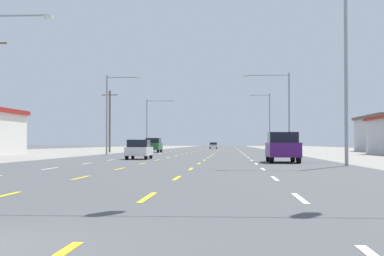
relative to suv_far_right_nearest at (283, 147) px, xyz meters
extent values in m
plane|color=#4C4C4F|center=(-7.11, 33.68, -1.03)|extent=(572.00, 572.00, 0.00)
cube|color=gray|center=(-31.86, 33.68, -1.02)|extent=(28.00, 440.00, 0.01)
cube|color=white|center=(-12.36, -10.32, -1.02)|extent=(0.14, 2.60, 0.01)
cube|color=white|center=(-12.36, -2.82, -1.02)|extent=(0.14, 2.60, 0.01)
cube|color=white|center=(-12.36, 4.68, -1.02)|extent=(0.14, 2.60, 0.01)
cube|color=white|center=(-12.36, 12.18, -1.02)|extent=(0.14, 2.60, 0.01)
cube|color=white|center=(-12.36, 19.68, -1.02)|extent=(0.14, 2.60, 0.01)
cube|color=white|center=(-12.36, 27.18, -1.02)|extent=(0.14, 2.60, 0.01)
cube|color=white|center=(-12.36, 34.68, -1.02)|extent=(0.14, 2.60, 0.01)
cube|color=white|center=(-12.36, 42.18, -1.02)|extent=(0.14, 2.60, 0.01)
cube|color=white|center=(-12.36, 49.68, -1.02)|extent=(0.14, 2.60, 0.01)
cube|color=white|center=(-12.36, 57.18, -1.02)|extent=(0.14, 2.60, 0.01)
cube|color=white|center=(-12.36, 64.68, -1.02)|extent=(0.14, 2.60, 0.01)
cube|color=white|center=(-12.36, 72.18, -1.02)|extent=(0.14, 2.60, 0.01)
cube|color=white|center=(-12.36, 79.68, -1.02)|extent=(0.14, 2.60, 0.01)
cube|color=white|center=(-12.36, 87.18, -1.02)|extent=(0.14, 2.60, 0.01)
cube|color=white|center=(-12.36, 94.68, -1.02)|extent=(0.14, 2.60, 0.01)
cube|color=white|center=(-12.36, 102.18, -1.02)|extent=(0.14, 2.60, 0.01)
cube|color=white|center=(-12.36, 109.68, -1.02)|extent=(0.14, 2.60, 0.01)
cube|color=white|center=(-12.36, 117.18, -1.02)|extent=(0.14, 2.60, 0.01)
cube|color=white|center=(-12.36, 124.68, -1.02)|extent=(0.14, 2.60, 0.01)
cube|color=white|center=(-12.36, 132.18, -1.02)|extent=(0.14, 2.60, 0.01)
cube|color=white|center=(-12.36, 139.68, -1.02)|extent=(0.14, 2.60, 0.01)
cube|color=white|center=(-12.36, 147.18, -1.02)|extent=(0.14, 2.60, 0.01)
cube|color=white|center=(-12.36, 154.68, -1.02)|extent=(0.14, 2.60, 0.01)
cube|color=white|center=(-12.36, 162.18, -1.02)|extent=(0.14, 2.60, 0.01)
cube|color=white|center=(-12.36, 169.68, -1.02)|extent=(0.14, 2.60, 0.01)
cube|color=white|center=(-12.36, 177.18, -1.02)|extent=(0.14, 2.60, 0.01)
cube|color=white|center=(-12.36, 184.68, -1.02)|extent=(0.14, 2.60, 0.01)
cube|color=yellow|center=(-8.86, -25.32, -1.02)|extent=(0.14, 2.60, 0.01)
cube|color=yellow|center=(-8.86, -17.82, -1.02)|extent=(0.14, 2.60, 0.01)
cube|color=yellow|center=(-8.86, -10.32, -1.02)|extent=(0.14, 2.60, 0.01)
cube|color=yellow|center=(-8.86, -2.82, -1.02)|extent=(0.14, 2.60, 0.01)
cube|color=yellow|center=(-8.86, 4.68, -1.02)|extent=(0.14, 2.60, 0.01)
cube|color=yellow|center=(-8.86, 12.18, -1.02)|extent=(0.14, 2.60, 0.01)
cube|color=yellow|center=(-8.86, 19.68, -1.02)|extent=(0.14, 2.60, 0.01)
cube|color=yellow|center=(-8.86, 27.18, -1.02)|extent=(0.14, 2.60, 0.01)
cube|color=yellow|center=(-8.86, 34.68, -1.02)|extent=(0.14, 2.60, 0.01)
cube|color=yellow|center=(-8.86, 42.18, -1.02)|extent=(0.14, 2.60, 0.01)
cube|color=yellow|center=(-8.86, 49.68, -1.02)|extent=(0.14, 2.60, 0.01)
cube|color=yellow|center=(-8.86, 57.18, -1.02)|extent=(0.14, 2.60, 0.01)
cube|color=yellow|center=(-8.86, 64.68, -1.02)|extent=(0.14, 2.60, 0.01)
cube|color=yellow|center=(-8.86, 72.18, -1.02)|extent=(0.14, 2.60, 0.01)
cube|color=yellow|center=(-8.86, 79.68, -1.02)|extent=(0.14, 2.60, 0.01)
cube|color=yellow|center=(-8.86, 87.18, -1.02)|extent=(0.14, 2.60, 0.01)
cube|color=yellow|center=(-8.86, 94.68, -1.02)|extent=(0.14, 2.60, 0.01)
cube|color=yellow|center=(-8.86, 102.18, -1.02)|extent=(0.14, 2.60, 0.01)
cube|color=yellow|center=(-8.86, 109.68, -1.02)|extent=(0.14, 2.60, 0.01)
cube|color=yellow|center=(-8.86, 117.18, -1.02)|extent=(0.14, 2.60, 0.01)
cube|color=yellow|center=(-8.86, 124.68, -1.02)|extent=(0.14, 2.60, 0.01)
cube|color=yellow|center=(-8.86, 132.18, -1.02)|extent=(0.14, 2.60, 0.01)
cube|color=yellow|center=(-8.86, 139.68, -1.02)|extent=(0.14, 2.60, 0.01)
cube|color=yellow|center=(-8.86, 147.18, -1.02)|extent=(0.14, 2.60, 0.01)
cube|color=yellow|center=(-8.86, 154.68, -1.02)|extent=(0.14, 2.60, 0.01)
cube|color=yellow|center=(-8.86, 162.18, -1.02)|extent=(0.14, 2.60, 0.01)
cube|color=yellow|center=(-8.86, 169.68, -1.02)|extent=(0.14, 2.60, 0.01)
cube|color=yellow|center=(-8.86, 177.18, -1.02)|extent=(0.14, 2.60, 0.01)
cube|color=yellow|center=(-8.86, 184.68, -1.02)|extent=(0.14, 2.60, 0.01)
cube|color=yellow|center=(-5.36, -25.32, -1.02)|extent=(0.14, 2.60, 0.01)
cube|color=yellow|center=(-5.36, -17.82, -1.02)|extent=(0.14, 2.60, 0.01)
cube|color=yellow|center=(-5.36, -10.32, -1.02)|extent=(0.14, 2.60, 0.01)
cube|color=yellow|center=(-5.36, -2.82, -1.02)|extent=(0.14, 2.60, 0.01)
cube|color=yellow|center=(-5.36, 4.68, -1.02)|extent=(0.14, 2.60, 0.01)
cube|color=yellow|center=(-5.36, 12.18, -1.02)|extent=(0.14, 2.60, 0.01)
cube|color=yellow|center=(-5.36, 19.68, -1.02)|extent=(0.14, 2.60, 0.01)
cube|color=yellow|center=(-5.36, 27.18, -1.02)|extent=(0.14, 2.60, 0.01)
cube|color=yellow|center=(-5.36, 34.68, -1.02)|extent=(0.14, 2.60, 0.01)
cube|color=yellow|center=(-5.36, 42.18, -1.02)|extent=(0.14, 2.60, 0.01)
cube|color=yellow|center=(-5.36, 49.68, -1.02)|extent=(0.14, 2.60, 0.01)
cube|color=yellow|center=(-5.36, 57.18, -1.02)|extent=(0.14, 2.60, 0.01)
cube|color=yellow|center=(-5.36, 64.68, -1.02)|extent=(0.14, 2.60, 0.01)
cube|color=yellow|center=(-5.36, 72.18, -1.02)|extent=(0.14, 2.60, 0.01)
cube|color=yellow|center=(-5.36, 79.68, -1.02)|extent=(0.14, 2.60, 0.01)
cube|color=yellow|center=(-5.36, 87.18, -1.02)|extent=(0.14, 2.60, 0.01)
cube|color=yellow|center=(-5.36, 94.68, -1.02)|extent=(0.14, 2.60, 0.01)
cube|color=yellow|center=(-5.36, 102.18, -1.02)|extent=(0.14, 2.60, 0.01)
cube|color=yellow|center=(-5.36, 109.68, -1.02)|extent=(0.14, 2.60, 0.01)
cube|color=yellow|center=(-5.36, 117.18, -1.02)|extent=(0.14, 2.60, 0.01)
cube|color=yellow|center=(-5.36, 124.68, -1.02)|extent=(0.14, 2.60, 0.01)
cube|color=yellow|center=(-5.36, 132.18, -1.02)|extent=(0.14, 2.60, 0.01)
cube|color=yellow|center=(-5.36, 139.68, -1.02)|extent=(0.14, 2.60, 0.01)
cube|color=yellow|center=(-5.36, 147.18, -1.02)|extent=(0.14, 2.60, 0.01)
cube|color=yellow|center=(-5.36, 154.68, -1.02)|extent=(0.14, 2.60, 0.01)
cube|color=yellow|center=(-5.36, 162.18, -1.02)|extent=(0.14, 2.60, 0.01)
cube|color=yellow|center=(-5.36, 169.68, -1.02)|extent=(0.14, 2.60, 0.01)
cube|color=yellow|center=(-5.36, 177.18, -1.02)|extent=(0.14, 2.60, 0.01)
cube|color=yellow|center=(-5.36, 184.68, -1.02)|extent=(0.14, 2.60, 0.01)
cube|color=white|center=(-1.86, -25.32, -1.02)|extent=(0.14, 2.60, 0.01)
cube|color=white|center=(-1.86, -17.82, -1.02)|extent=(0.14, 2.60, 0.01)
cube|color=white|center=(-1.86, -10.32, -1.02)|extent=(0.14, 2.60, 0.01)
cube|color=white|center=(-1.86, -2.82, -1.02)|extent=(0.14, 2.60, 0.01)
cube|color=white|center=(-1.86, 4.68, -1.02)|extent=(0.14, 2.60, 0.01)
cube|color=white|center=(-1.86, 12.18, -1.02)|extent=(0.14, 2.60, 0.01)
cube|color=white|center=(-1.86, 19.68, -1.02)|extent=(0.14, 2.60, 0.01)
cube|color=white|center=(-1.86, 27.18, -1.02)|extent=(0.14, 2.60, 0.01)
cube|color=white|center=(-1.86, 34.68, -1.02)|extent=(0.14, 2.60, 0.01)
cube|color=white|center=(-1.86, 42.18, -1.02)|extent=(0.14, 2.60, 0.01)
cube|color=white|center=(-1.86, 49.68, -1.02)|extent=(0.14, 2.60, 0.01)
cube|color=white|center=(-1.86, 57.18, -1.02)|extent=(0.14, 2.60, 0.01)
cube|color=white|center=(-1.86, 64.68, -1.02)|extent=(0.14, 2.60, 0.01)
cube|color=white|center=(-1.86, 72.18, -1.02)|extent=(0.14, 2.60, 0.01)
cube|color=white|center=(-1.86, 79.68, -1.02)|extent=(0.14, 2.60, 0.01)
cube|color=white|center=(-1.86, 87.18, -1.02)|extent=(0.14, 2.60, 0.01)
cube|color=white|center=(-1.86, 94.68, -1.02)|extent=(0.14, 2.60, 0.01)
cube|color=white|center=(-1.86, 102.18, -1.02)|extent=(0.14, 2.60, 0.01)
cube|color=white|center=(-1.86, 109.68, -1.02)|extent=(0.14, 2.60, 0.01)
cube|color=white|center=(-1.86, 117.18, -1.02)|extent=(0.14, 2.60, 0.01)
cube|color=white|center=(-1.86, 124.68, -1.02)|extent=(0.14, 2.60, 0.01)
cube|color=white|center=(-1.86, 132.18, -1.02)|extent=(0.14, 2.60, 0.01)
cube|color=white|center=(-1.86, 139.68, -1.02)|extent=(0.14, 2.60, 0.01)
cube|color=white|center=(-1.86, 147.18, -1.02)|extent=(0.14, 2.60, 0.01)
cube|color=white|center=(-1.86, 154.68, -1.02)|extent=(0.14, 2.60, 0.01)
cube|color=white|center=(-1.86, 162.18, -1.02)|extent=(0.14, 2.60, 0.01)
cube|color=white|center=(-1.86, 169.68, -1.02)|extent=(0.14, 2.60, 0.01)
cube|color=white|center=(-1.86, 177.18, -1.02)|extent=(0.14, 2.60, 0.01)
cube|color=white|center=(-1.86, 184.68, -1.02)|extent=(0.14, 2.60, 0.01)
cube|color=#4C196B|center=(0.00, 0.01, -0.19)|extent=(1.98, 4.90, 0.92)
cube|color=black|center=(0.00, -0.04, 0.61)|extent=(1.82, 2.70, 0.68)
cylinder|color=black|center=(-0.84, 1.71, -0.65)|extent=(0.26, 0.76, 0.76)
cylinder|color=black|center=(0.84, 1.71, -0.65)|extent=(0.26, 0.76, 0.76)
cylinder|color=black|center=(-0.84, -1.69, -0.65)|extent=(0.26, 0.76, 0.76)
cylinder|color=black|center=(0.84, -1.69, -0.65)|extent=(0.26, 0.76, 0.76)
cube|color=white|center=(-10.62, 7.14, -0.40)|extent=(1.72, 3.90, 0.66)
cube|color=black|center=(-10.62, 6.89, 0.22)|extent=(1.58, 1.90, 0.58)
cylinder|color=black|center=(-11.36, 8.54, -0.73)|extent=(0.20, 0.60, 0.60)
cylinder|color=black|center=(-9.88, 8.54, -0.73)|extent=(0.20, 0.60, 0.60)
cylinder|color=black|center=(-11.36, 5.74, -0.73)|extent=(0.20, 0.60, 0.60)
cylinder|color=black|center=(-9.88, 5.74, -0.73)|extent=(0.20, 0.60, 0.60)
cube|color=#235B2D|center=(-13.97, 41.37, -0.19)|extent=(1.98, 4.90, 0.92)
cube|color=black|center=(-13.97, 41.32, 0.61)|extent=(1.82, 2.70, 0.68)
cylinder|color=black|center=(-14.81, 43.07, -0.65)|extent=(0.26, 0.76, 0.76)
cylinder|color=black|center=(-13.13, 43.07, -0.65)|extent=(0.26, 0.76, 0.76)
cylinder|color=black|center=(-14.81, 39.67, -0.65)|extent=(0.26, 0.76, 0.76)
cylinder|color=black|center=(-13.13, 39.67, -0.65)|extent=(0.26, 0.76, 0.76)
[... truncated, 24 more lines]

